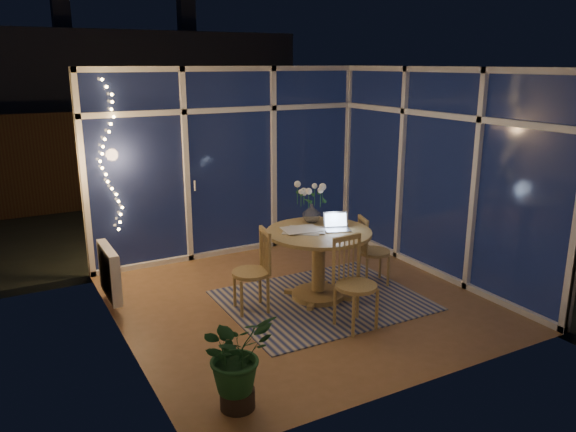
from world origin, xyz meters
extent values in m
plane|color=olive|center=(0.00, 0.00, 0.00)|extent=(4.00, 4.00, 0.00)
plane|color=silver|center=(0.00, 0.00, 2.60)|extent=(4.00, 4.00, 0.00)
cube|color=silver|center=(0.00, 2.00, 1.30)|extent=(4.00, 0.04, 2.60)
cube|color=silver|center=(0.00, -2.00, 1.30)|extent=(4.00, 0.04, 2.60)
cube|color=silver|center=(-2.00, 0.00, 1.30)|extent=(0.04, 4.00, 2.60)
cube|color=silver|center=(2.00, 0.00, 1.30)|extent=(0.04, 4.00, 2.60)
cube|color=white|center=(0.00, 1.96, 1.30)|extent=(4.00, 0.10, 2.60)
cube|color=white|center=(1.96, 0.00, 1.30)|extent=(0.10, 4.00, 2.60)
cube|color=silver|center=(-1.94, 0.90, 0.40)|extent=(0.10, 0.70, 0.58)
cube|color=black|center=(0.50, 5.00, -0.06)|extent=(12.00, 6.00, 0.10)
cube|color=#3D2516|center=(0.00, 5.50, 0.90)|extent=(11.00, 0.08, 1.80)
cube|color=#34363F|center=(0.30, 8.50, 2.20)|extent=(7.00, 3.00, 2.20)
sphere|color=black|center=(-0.80, 3.40, 0.45)|extent=(0.90, 0.90, 0.90)
cube|color=#B6AB93|center=(0.21, -0.13, 0.01)|extent=(2.20, 1.76, 0.01)
cylinder|color=olive|center=(0.21, -0.03, 0.41)|extent=(1.20, 1.20, 0.81)
cube|color=olive|center=(-0.62, 0.02, 0.47)|extent=(0.49, 0.49, 0.94)
cube|color=olive|center=(1.04, 0.01, 0.44)|extent=(0.50, 0.50, 0.87)
cube|color=olive|center=(0.15, -0.86, 0.48)|extent=(0.48, 0.48, 0.96)
imported|color=silver|center=(0.32, 0.31, 0.92)|extent=(0.20, 0.20, 0.21)
imported|color=silver|center=(0.56, 0.03, 0.83)|extent=(0.15, 0.15, 0.04)
cube|color=silver|center=(0.07, 0.04, 0.82)|extent=(0.50, 0.45, 0.02)
cube|color=black|center=(0.23, -0.06, 0.82)|extent=(0.10, 0.05, 0.01)
imported|color=#1A4B25|center=(-1.48, -1.56, 0.38)|extent=(0.62, 0.56, 0.76)
camera|label=1|loc=(-3.00, -5.16, 2.64)|focal=35.00mm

